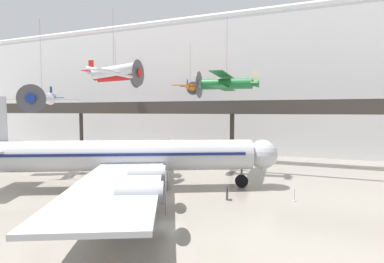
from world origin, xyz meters
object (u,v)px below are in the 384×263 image
at_px(suspended_plane_orange_highwing, 190,87).
at_px(info_sign_pedestal, 227,195).
at_px(suspended_plane_white_twin, 42,97).
at_px(suspended_plane_red_highwing, 116,76).
at_px(suspended_plane_silver_racer, 114,71).
at_px(stanchion_barrier, 294,197).
at_px(airliner_silver_main, 124,156).
at_px(suspended_plane_green_biplane, 226,84).

relative_size(suspended_plane_orange_highwing, info_sign_pedestal, 6.75).
bearing_deg(suspended_plane_white_twin, suspended_plane_red_highwing, 140.55).
relative_size(suspended_plane_orange_highwing, suspended_plane_silver_racer, 0.98).
xyz_separation_m(suspended_plane_silver_racer, stanchion_barrier, (19.33, -1.12, -11.87)).
relative_size(suspended_plane_silver_racer, stanchion_barrier, 7.91).
bearing_deg(airliner_silver_main, suspended_plane_white_twin, 142.90).
height_order(airliner_silver_main, suspended_plane_red_highwing, suspended_plane_red_highwing).
distance_m(suspended_plane_red_highwing, suspended_plane_green_biplane, 19.79).
relative_size(suspended_plane_green_biplane, stanchion_barrier, 8.90).
relative_size(suspended_plane_silver_racer, info_sign_pedestal, 6.87).
height_order(suspended_plane_red_highwing, suspended_plane_green_biplane, suspended_plane_red_highwing).
xyz_separation_m(suspended_plane_orange_highwing, suspended_plane_silver_racer, (-1.50, -18.89, 0.40)).
distance_m(stanchion_barrier, info_sign_pedestal, 5.79).
bearing_deg(suspended_plane_silver_racer, suspended_plane_orange_highwing, 79.98).
relative_size(suspended_plane_silver_racer, suspended_plane_green_biplane, 0.89).
bearing_deg(info_sign_pedestal, suspended_plane_green_biplane, 98.48).
height_order(suspended_plane_orange_highwing, suspended_plane_green_biplane, suspended_plane_orange_highwing).
xyz_separation_m(suspended_plane_green_biplane, stanchion_barrier, (8.34, -8.13, -10.73)).
distance_m(suspended_plane_red_highwing, stanchion_barrier, 32.87).
distance_m(suspended_plane_white_twin, stanchion_barrier, 31.10).
bearing_deg(suspended_plane_silver_racer, stanchion_barrier, -8.78).
relative_size(airliner_silver_main, suspended_plane_red_highwing, 3.55).
bearing_deg(suspended_plane_green_biplane, suspended_plane_white_twin, 14.22).
relative_size(suspended_plane_white_twin, info_sign_pedestal, 9.12).
distance_m(airliner_silver_main, suspended_plane_white_twin, 15.43).
bearing_deg(stanchion_barrier, suspended_plane_orange_highwing, 131.71).
bearing_deg(suspended_plane_green_biplane, stanchion_barrier, 130.72).
xyz_separation_m(suspended_plane_orange_highwing, suspended_plane_green_biplane, (9.49, -11.88, -0.73)).
bearing_deg(suspended_plane_white_twin, suspended_plane_green_biplane, 80.25).
distance_m(suspended_plane_green_biplane, suspended_plane_white_twin, 22.67).
xyz_separation_m(suspended_plane_white_twin, info_sign_pedestal, (24.20, -2.48, -9.07)).
bearing_deg(suspended_plane_silver_racer, suspended_plane_green_biplane, 27.06).
bearing_deg(airliner_silver_main, suspended_plane_red_highwing, 102.60).
bearing_deg(suspended_plane_silver_racer, suspended_plane_red_highwing, 119.81).
height_order(suspended_plane_red_highwing, suspended_plane_white_twin, suspended_plane_red_highwing).
height_order(suspended_plane_green_biplane, info_sign_pedestal, suspended_plane_green_biplane).
bearing_deg(suspended_plane_orange_highwing, suspended_plane_red_highwing, 116.76).
distance_m(suspended_plane_red_highwing, info_sign_pedestal, 29.22).
height_order(airliner_silver_main, suspended_plane_silver_racer, suspended_plane_silver_racer).
height_order(suspended_plane_green_biplane, stanchion_barrier, suspended_plane_green_biplane).
height_order(suspended_plane_silver_racer, info_sign_pedestal, suspended_plane_silver_racer).
height_order(suspended_plane_orange_highwing, suspended_plane_white_twin, suspended_plane_orange_highwing).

